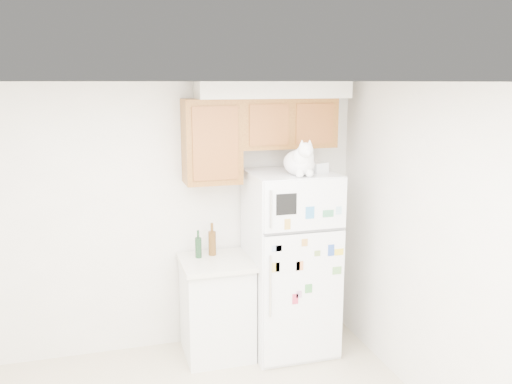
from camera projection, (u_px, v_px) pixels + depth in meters
name	position (u px, v px, depth m)	size (l,w,h in m)	color
room_shell	(203.00, 220.00, 3.29)	(3.84, 4.04, 2.52)	white
refrigerator	(290.00, 262.00, 5.03)	(0.76, 0.78, 1.70)	white
base_counter	(217.00, 307.00, 4.99)	(0.64, 0.64, 0.92)	white
cat	(301.00, 161.00, 4.67)	(0.32, 0.47, 0.33)	white
storage_box_back	(301.00, 164.00, 5.03)	(0.18, 0.13, 0.10)	white
storage_box_front	(319.00, 167.00, 4.84)	(0.15, 0.11, 0.09)	white
bottle_green	(198.00, 244.00, 4.92)	(0.06, 0.06, 0.26)	#19381E
bottle_amber	(212.00, 239.00, 4.99)	(0.07, 0.07, 0.31)	#593814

